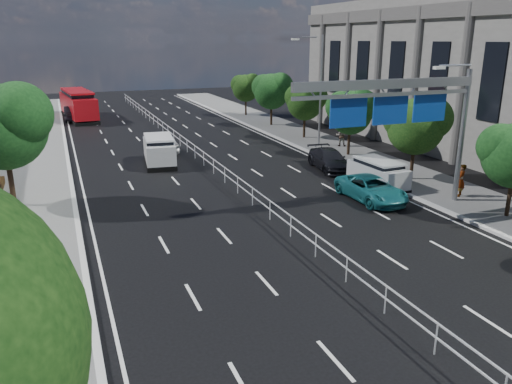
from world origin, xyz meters
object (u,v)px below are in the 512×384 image
overhead_gantry (405,104)px  parked_car_dark (329,160)px  near_car_dark (73,113)px  pedestrian_a (461,180)px  white_minivan (159,151)px  red_bus (78,104)px  silver_minivan (378,174)px  parked_car_teal (371,189)px  near_car_silver (164,143)px  pedestrian_b (341,135)px

overhead_gantry → parked_car_dark: (1.08, 8.95, -4.92)m
near_car_dark → pedestrian_a: (19.13, -38.01, 0.24)m
white_minivan → near_car_dark: (-4.94, 23.66, -0.18)m
red_bus → silver_minivan: 38.66m
overhead_gantry → parked_car_dark: 10.27m
silver_minivan → pedestrian_a: (3.05, -3.55, 0.21)m
white_minivan → parked_car_teal: 15.84m
red_bus → near_car_silver: (5.36, -20.75, -0.92)m
pedestrian_b → parked_car_teal: bearing=97.9°
overhead_gantry → silver_minivan: size_ratio=2.42×
white_minivan → near_car_dark: 24.17m
near_car_silver → pedestrian_a: pedestrian_a is taller
white_minivan → parked_car_teal: bearing=-47.2°
pedestrian_b → overhead_gantry: bearing=101.5°
silver_minivan → pedestrian_a: 4.69m
near_car_silver → silver_minivan: (10.02, -14.71, 0.10)m
overhead_gantry → pedestrian_a: overhead_gantry is taller
near_car_silver → pedestrian_a: bearing=124.0°
silver_minivan → pedestrian_b: bearing=67.5°
overhead_gantry → near_car_silver: size_ratio=2.31×
overhead_gantry → parked_car_teal: (-0.24, 1.95, -4.93)m
parked_car_dark → pedestrian_a: size_ratio=2.57×
silver_minivan → parked_car_dark: (-0.48, 5.00, -0.16)m
near_car_silver → parked_car_dark: size_ratio=0.93×
pedestrian_b → near_car_dark: bearing=-17.5°
parked_car_teal → parked_car_dark: 7.12m
white_minivan → silver_minivan: bearing=-37.4°
near_car_silver → pedestrian_b: 14.52m
parked_car_teal → pedestrian_b: size_ratio=2.74×
red_bus → parked_car_dark: (14.90, -30.46, -0.98)m
overhead_gantry → white_minivan: overhead_gantry is taller
near_car_dark → parked_car_dark: 33.33m
near_car_silver → near_car_dark: (-6.05, 19.75, 0.07)m
red_bus → pedestrian_b: red_bus is taller
parked_car_dark → overhead_gantry: bearing=-88.9°
overhead_gantry → near_car_silver: 21.05m
near_car_silver → parked_car_teal: near_car_silver is taller
near_car_silver → pedestrian_b: size_ratio=2.51×
silver_minivan → white_minivan: bearing=133.4°
white_minivan → near_car_silver: 4.07m
parked_car_teal → pedestrian_a: (4.85, -1.55, 0.39)m
white_minivan → near_car_dark: bearing=108.5°
near_car_silver → silver_minivan: 17.80m
near_car_silver → parked_car_teal: size_ratio=0.92×
red_bus → parked_car_teal: 39.86m
silver_minivan → parked_car_dark: 5.03m
white_minivan → parked_car_dark: 12.13m
pedestrian_a → parked_car_dark: bearing=-107.7°
white_minivan → red_bus: (-4.25, 24.66, 0.67)m
parked_car_teal → parked_car_dark: bearing=78.6°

